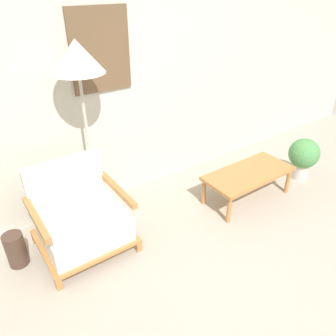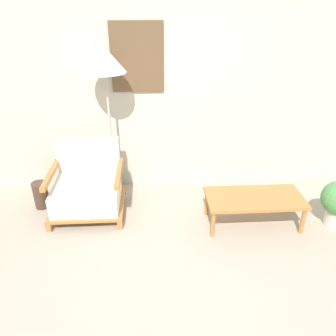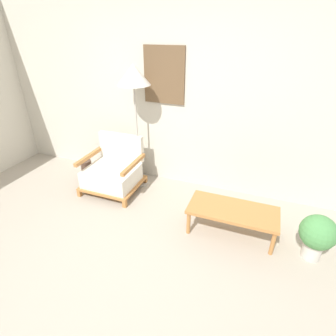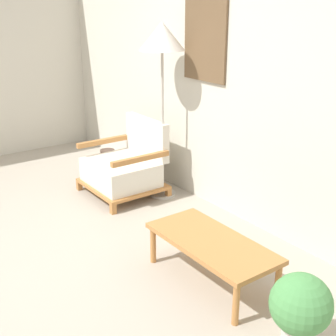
{
  "view_description": "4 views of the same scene",
  "coord_description": "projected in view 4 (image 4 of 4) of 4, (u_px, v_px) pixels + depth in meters",
  "views": [
    {
      "loc": [
        -1.52,
        -0.72,
        2.12
      ],
      "look_at": [
        0.01,
        1.45,
        0.55
      ],
      "focal_mm": 35.0,
      "sensor_mm": 36.0,
      "label": 1
    },
    {
      "loc": [
        -0.16,
        -1.53,
        2.15
      ],
      "look_at": [
        0.01,
        1.45,
        0.55
      ],
      "focal_mm": 35.0,
      "sensor_mm": 36.0,
      "label": 2
    },
    {
      "loc": [
        1.04,
        -1.24,
        2.1
      ],
      "look_at": [
        0.01,
        1.45,
        0.55
      ],
      "focal_mm": 28.0,
      "sensor_mm": 36.0,
      "label": 3
    },
    {
      "loc": [
        3.03,
        -0.73,
        1.91
      ],
      "look_at": [
        0.01,
        1.45,
        0.55
      ],
      "focal_mm": 50.0,
      "sensor_mm": 36.0,
      "label": 4
    }
  ],
  "objects": [
    {
      "name": "armchair",
      "position": [
        125.0,
        167.0,
        4.77
      ],
      "size": [
        0.77,
        0.69,
        0.76
      ],
      "color": "#B2753D",
      "rests_on": "ground_plane"
    },
    {
      "name": "vase",
      "position": [
        108.0,
        163.0,
        5.28
      ],
      "size": [
        0.16,
        0.16,
        0.31
      ],
      "primitive_type": "cylinder",
      "color": "#473328",
      "rests_on": "ground_plane"
    },
    {
      "name": "wall_back",
      "position": [
        229.0,
        66.0,
        4.07
      ],
      "size": [
        8.0,
        0.09,
        2.7
      ],
      "color": "beige",
      "rests_on": "ground_plane"
    },
    {
      "name": "coffee_table",
      "position": [
        212.0,
        245.0,
        3.26
      ],
      "size": [
        0.98,
        0.46,
        0.33
      ],
      "color": "#B2753D",
      "rests_on": "ground_plane"
    },
    {
      "name": "ground_plane",
      "position": [
        4.0,
        279.0,
        3.37
      ],
      "size": [
        14.0,
        14.0,
        0.0
      ],
      "primitive_type": "plane",
      "color": "#A89E8E"
    },
    {
      "name": "floor_lamp",
      "position": [
        162.0,
        44.0,
        4.3
      ],
      "size": [
        0.43,
        0.43,
        1.71
      ],
      "color": "#B7B2A8",
      "rests_on": "ground_plane"
    },
    {
      "name": "potted_plant",
      "position": [
        300.0,
        309.0,
        2.57
      ],
      "size": [
        0.35,
        0.35,
        0.5
      ],
      "color": "beige",
      "rests_on": "ground_plane"
    }
  ]
}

